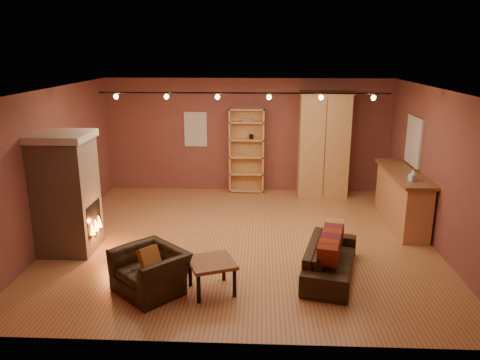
{
  "coord_description": "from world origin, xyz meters",
  "views": [
    {
      "loc": [
        0.33,
        -8.21,
        3.48
      ],
      "look_at": [
        -0.06,
        0.2,
        1.11
      ],
      "focal_mm": 35.0,
      "sensor_mm": 36.0,
      "label": 1
    }
  ],
  "objects_px": {
    "armoire": "(323,144)",
    "armchair": "(150,264)",
    "coffee_table": "(212,265)",
    "bar_counter": "(402,198)",
    "loveseat": "(331,253)",
    "fireplace": "(67,193)",
    "bookcase": "(247,150)"
  },
  "relations": [
    {
      "from": "armoire",
      "to": "armchair",
      "type": "height_order",
      "value": "armoire"
    },
    {
      "from": "coffee_table",
      "to": "bar_counter",
      "type": "bearing_deg",
      "value": 39.32
    },
    {
      "from": "bar_counter",
      "to": "loveseat",
      "type": "relative_size",
      "value": 1.24
    },
    {
      "from": "armoire",
      "to": "bar_counter",
      "type": "bearing_deg",
      "value": -55.24
    },
    {
      "from": "fireplace",
      "to": "armchair",
      "type": "bearing_deg",
      "value": -38.89
    },
    {
      "from": "bar_counter",
      "to": "loveseat",
      "type": "distance_m",
      "value": 2.92
    },
    {
      "from": "bookcase",
      "to": "bar_counter",
      "type": "bearing_deg",
      "value": -34.1
    },
    {
      "from": "bookcase",
      "to": "bar_counter",
      "type": "distance_m",
      "value": 3.93
    },
    {
      "from": "fireplace",
      "to": "coffee_table",
      "type": "distance_m",
      "value": 3.07
    },
    {
      "from": "loveseat",
      "to": "armchair",
      "type": "distance_m",
      "value": 2.81
    },
    {
      "from": "loveseat",
      "to": "armchair",
      "type": "height_order",
      "value": "armchair"
    },
    {
      "from": "armchair",
      "to": "loveseat",
      "type": "bearing_deg",
      "value": 56.28
    },
    {
      "from": "fireplace",
      "to": "bar_counter",
      "type": "height_order",
      "value": "fireplace"
    },
    {
      "from": "coffee_table",
      "to": "armchair",
      "type": "bearing_deg",
      "value": -177.0
    },
    {
      "from": "armoire",
      "to": "loveseat",
      "type": "distance_m",
      "value": 4.41
    },
    {
      "from": "fireplace",
      "to": "bar_counter",
      "type": "xyz_separation_m",
      "value": [
        6.24,
        1.55,
        -0.49
      ]
    },
    {
      "from": "bar_counter",
      "to": "coffee_table",
      "type": "relative_size",
      "value": 2.82
    },
    {
      "from": "bookcase",
      "to": "loveseat",
      "type": "relative_size",
      "value": 1.11
    },
    {
      "from": "bookcase",
      "to": "armoire",
      "type": "bearing_deg",
      "value": -6.44
    },
    {
      "from": "armchair",
      "to": "bookcase",
      "type": "bearing_deg",
      "value": 119.25
    },
    {
      "from": "armchair",
      "to": "coffee_table",
      "type": "height_order",
      "value": "armchair"
    },
    {
      "from": "loveseat",
      "to": "coffee_table",
      "type": "height_order",
      "value": "loveseat"
    },
    {
      "from": "bookcase",
      "to": "armchair",
      "type": "distance_m",
      "value": 5.35
    },
    {
      "from": "armoire",
      "to": "coffee_table",
      "type": "xyz_separation_m",
      "value": [
        -2.2,
        -4.9,
        -0.85
      ]
    },
    {
      "from": "bookcase",
      "to": "bar_counter",
      "type": "xyz_separation_m",
      "value": [
        3.23,
        -2.18,
        -0.5
      ]
    },
    {
      "from": "bookcase",
      "to": "bar_counter",
      "type": "relative_size",
      "value": 0.9
    },
    {
      "from": "bar_counter",
      "to": "bookcase",
      "type": "bearing_deg",
      "value": 145.9
    },
    {
      "from": "fireplace",
      "to": "coffee_table",
      "type": "bearing_deg",
      "value": -27.25
    },
    {
      "from": "bookcase",
      "to": "loveseat",
      "type": "height_order",
      "value": "bookcase"
    },
    {
      "from": "bar_counter",
      "to": "coffee_table",
      "type": "distance_m",
      "value": 4.62
    },
    {
      "from": "fireplace",
      "to": "loveseat",
      "type": "distance_m",
      "value": 4.61
    },
    {
      "from": "armoire",
      "to": "coffee_table",
      "type": "distance_m",
      "value": 5.44
    }
  ]
}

